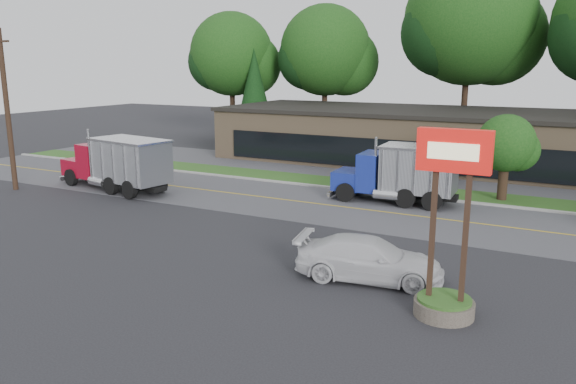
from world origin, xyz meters
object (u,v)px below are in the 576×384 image
dump_truck_blue (402,172)px  rally_car (369,259)px  utility_pole (7,110)px  dump_truck_red (119,162)px  bilo_sign (447,255)px

dump_truck_blue → rally_car: size_ratio=1.32×
dump_truck_blue → rally_car: 12.44m
utility_pole → dump_truck_blue: utility_pole is taller
dump_truck_red → bilo_sign: bearing=168.1°
utility_pole → bilo_sign: 29.29m
utility_pole → rally_car: bearing=-9.3°
bilo_sign → rally_car: bearing=149.8°
dump_truck_red → rally_car: 20.48m
bilo_sign → dump_truck_red: bilo_sign is taller
dump_truck_red → dump_truck_blue: bearing=-153.3°
dump_truck_blue → rally_car: dump_truck_blue is taller
dump_truck_blue → rally_car: (2.41, -12.16, -1.01)m
utility_pole → dump_truck_red: (6.14, 2.96, -3.28)m
dump_truck_red → rally_car: bearing=169.6°
bilo_sign → dump_truck_red: size_ratio=0.67×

